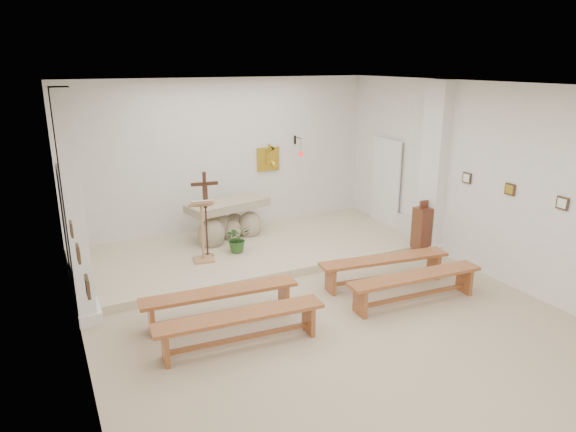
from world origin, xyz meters
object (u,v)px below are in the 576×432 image
bench_left_second (240,322)px  bench_left_front (220,298)px  bench_right_front (384,264)px  altar (228,223)px  bench_right_second (415,282)px  donation_pedestal (422,231)px  lectern (202,230)px  crucifix_stand (206,209)px

bench_left_second → bench_left_front: bearing=93.9°
bench_left_second → bench_right_front: bearing=19.2°
altar → bench_right_second: size_ratio=0.78×
altar → donation_pedestal: (3.37, -2.29, 0.01)m
donation_pedestal → bench_left_second: 4.93m
lectern → bench_right_second: (2.66, -2.98, -0.39)m
bench_left_front → altar: bearing=72.5°
bench_left_second → bench_right_second: bearing=3.9°
altar → bench_left_second: bearing=-121.2°
lectern → crucifix_stand: size_ratio=0.74×
bench_left_front → bench_right_front: size_ratio=1.00×
lectern → bench_right_front: bearing=-31.2°
bench_left_second → bench_right_second: size_ratio=1.00×
lectern → crucifix_stand: 0.43m
altar → lectern: size_ratio=1.50×
altar → bench_right_front: altar is taller
bench_right_second → bench_right_front: bearing=92.9°
bench_left_second → bench_right_second: same height
crucifix_stand → bench_right_second: size_ratio=0.70×
altar → bench_right_front: 3.64m
crucifix_stand → bench_right_second: 4.11m
altar → crucifix_stand: size_ratio=1.11×
lectern → bench_right_front: size_ratio=0.52×
crucifix_stand → bench_left_front: size_ratio=0.70×
bench_right_front → donation_pedestal: bearing=36.2°
altar → crucifix_stand: bearing=-144.4°
lectern → donation_pedestal: 4.42m
crucifix_stand → bench_left_second: bearing=-90.7°
altar → lectern: lectern is taller
bench_right_front → bench_left_second: same height
donation_pedestal → bench_right_second: (-1.57, -1.71, -0.13)m
lectern → bench_left_front: size_ratio=0.52×
bench_left_second → bench_right_second: 3.06m
donation_pedestal → bench_left_front: bearing=-170.8°
bench_right_second → donation_pedestal: bearing=50.3°
bench_right_front → bench_left_second: size_ratio=1.00×
lectern → bench_left_front: bearing=-92.9°
bench_right_front → bench_right_second: same height
donation_pedestal → bench_left_front: (-4.63, -0.87, -0.13)m
altar → bench_left_second: (-1.26, -4.00, -0.12)m
bench_right_front → bench_left_front: bearing=-172.8°
altar → lectern: 1.36m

